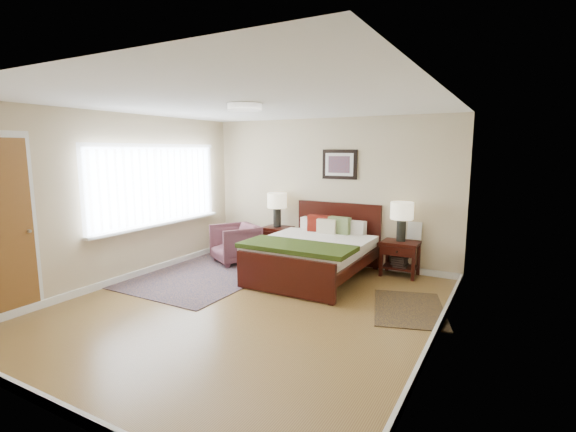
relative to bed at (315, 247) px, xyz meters
The scene contains 17 objects.
floor 1.63m from the bed, 97.65° to the right, with size 5.00×5.00×0.00m, color olive.
back_wall 1.24m from the bed, 102.11° to the left, with size 4.50×0.04×2.50m, color #C5B38F.
front_wall 4.11m from the bed, 92.93° to the right, with size 4.50×0.04×2.50m, color #C5B38F.
left_wall 3.00m from the bed, 147.95° to the right, with size 0.04×5.00×2.50m, color #C5B38F.
right_wall 2.67m from the bed, 36.96° to the right, with size 0.04×5.00×2.50m, color #C5B38F.
ceiling 2.54m from the bed, 97.65° to the right, with size 4.50×5.00×0.02m, color white.
window 2.70m from the bed, 160.77° to the right, with size 0.11×2.72×1.32m.
ceil_fixture 2.51m from the bed, 97.65° to the right, with size 0.44×0.44×0.08m.
bed is the anchor object (origin of this frame).
wall_art 1.54m from the bed, 89.96° to the left, with size 0.62×0.05×0.50m.
nightstand_left 1.32m from the bed, 147.32° to the left, with size 0.49×0.44×0.58m.
nightstand_right 1.35m from the bed, 32.49° to the left, with size 0.56×0.42×0.55m.
lamp_left 1.43m from the bed, 146.57° to the left, with size 0.35×0.35×0.61m.
lamp_right 1.43m from the bed, 32.94° to the left, with size 0.35×0.35×0.61m.
armchair 1.61m from the bed, behind, with size 0.72×0.74×0.67m, color brown.
rug_persian 1.78m from the bed, 155.44° to the right, with size 1.79×2.53×0.01m, color #0B163B.
rug_navy 1.78m from the bed, 21.34° to the right, with size 0.83×1.25×0.01m, color black.
Camera 1 is at (2.88, -4.14, 1.96)m, focal length 26.00 mm.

